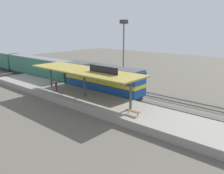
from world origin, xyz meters
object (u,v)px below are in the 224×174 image
at_px(platform_bench, 133,111).
at_px(light_mast, 124,39).
at_px(person_waiting, 56,86).
at_px(locomotive, 102,79).
at_px(freight_car, 89,72).
at_px(passenger_carriage_front, 39,67).

xyz_separation_m(platform_bench, light_mast, (13.80, 12.14, 7.05)).
xyz_separation_m(platform_bench, person_waiting, (0.15, 14.31, 0.51)).
height_order(locomotive, person_waiting, locomotive).
distance_m(freight_car, light_mast, 9.34).
relative_size(platform_bench, locomotive, 0.12).
bearing_deg(passenger_carriage_front, platform_bench, -102.00).
height_order(freight_car, person_waiting, freight_car).
height_order(platform_bench, passenger_carriage_front, passenger_carriage_front).
bearing_deg(platform_bench, passenger_carriage_front, 78.00).
relative_size(passenger_carriage_front, person_waiting, 11.70).
xyz_separation_m(passenger_carriage_front, light_mast, (7.80, -16.10, 6.08)).
distance_m(platform_bench, person_waiting, 14.32).
bearing_deg(platform_bench, light_mast, 41.33).
relative_size(platform_bench, light_mast, 0.15).
bearing_deg(locomotive, person_waiting, 145.10).
relative_size(locomotive, freight_car, 1.20).
xyz_separation_m(locomotive, light_mast, (7.80, 1.90, 5.99)).
bearing_deg(freight_car, platform_bench, -120.34).
distance_m(passenger_carriage_front, person_waiting, 15.11).
distance_m(platform_bench, light_mast, 19.69).
relative_size(locomotive, passenger_carriage_front, 0.72).
relative_size(locomotive, person_waiting, 8.44).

